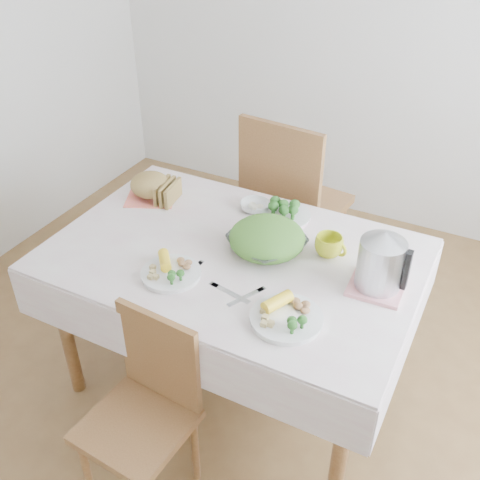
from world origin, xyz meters
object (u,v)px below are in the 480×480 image
at_px(chair_far, 296,213).
at_px(yellow_mug, 329,246).
at_px(dinner_plate_left, 171,273).
at_px(dinner_plate_right, 286,318).
at_px(dining_table, 234,322).
at_px(salad_bowl, 267,244).
at_px(chair_near, 134,413).
at_px(electric_kettle, 381,262).

distance_m(chair_far, yellow_mug, 0.88).
distance_m(dinner_plate_left, dinner_plate_right, 0.50).
relative_size(dining_table, salad_bowl, 4.75).
bearing_deg(dinner_plate_left, chair_near, -77.53).
height_order(dinner_plate_left, dinner_plate_right, dinner_plate_right).
bearing_deg(salad_bowl, dinner_plate_left, -129.31).
bearing_deg(chair_near, chair_far, 94.49).
bearing_deg(dinner_plate_right, yellow_mug, 90.68).
bearing_deg(dinner_plate_left, salad_bowl, 50.69).
bearing_deg(dinner_plate_right, salad_bowl, 124.51).
relative_size(salad_bowl, dinner_plate_right, 1.13).
distance_m(chair_near, dinner_plate_left, 0.53).
xyz_separation_m(dinner_plate_left, dinner_plate_right, (0.50, -0.03, 0.00)).
distance_m(chair_near, salad_bowl, 0.83).
bearing_deg(dinner_plate_left, electric_kettle, 21.94).
bearing_deg(chair_near, salad_bowl, 81.44).
distance_m(chair_near, chair_far, 1.53).
bearing_deg(salad_bowl, yellow_mug, 21.02).
distance_m(dining_table, chair_far, 0.86).
height_order(yellow_mug, electric_kettle, electric_kettle).
bearing_deg(chair_near, dining_table, 89.78).
distance_m(chair_near, electric_kettle, 1.05).
distance_m(dining_table, dinner_plate_right, 0.60).
distance_m(dining_table, dinner_plate_left, 0.49).
xyz_separation_m(dinner_plate_left, yellow_mug, (0.50, 0.41, 0.03)).
xyz_separation_m(chair_near, dinner_plate_left, (-0.09, 0.42, 0.31)).
bearing_deg(electric_kettle, chair_far, 103.62).
height_order(chair_near, salad_bowl, chair_near).
relative_size(chair_near, salad_bowl, 2.73).
bearing_deg(chair_far, dinner_plate_right, 116.15).
relative_size(dinner_plate_left, dinner_plate_right, 0.91).
bearing_deg(chair_far, electric_kettle, 134.61).
height_order(dinner_plate_right, yellow_mug, yellow_mug).
distance_m(dinner_plate_right, electric_kettle, 0.41).
xyz_separation_m(dinner_plate_right, yellow_mug, (-0.01, 0.44, 0.03)).
relative_size(chair_near, yellow_mug, 6.93).
bearing_deg(electric_kettle, chair_near, -156.63).
bearing_deg(dinner_plate_left, chair_far, 85.60).
height_order(dinner_plate_right, electric_kettle, electric_kettle).
height_order(salad_bowl, yellow_mug, yellow_mug).
relative_size(dining_table, dinner_plate_right, 5.37).
bearing_deg(electric_kettle, dinner_plate_left, 176.94).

